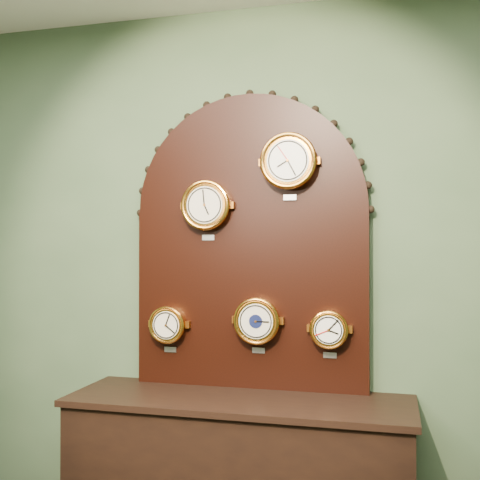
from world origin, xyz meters
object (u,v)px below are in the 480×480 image
(roman_clock, at_px, (206,205))
(hygrometer, at_px, (168,325))
(arabic_clock, at_px, (289,161))
(display_board, at_px, (250,231))
(barometer, at_px, (257,321))
(tide_clock, at_px, (329,329))

(roman_clock, height_order, hygrometer, roman_clock)
(arabic_clock, height_order, hygrometer, arabic_clock)
(roman_clock, distance_m, hygrometer, 0.65)
(roman_clock, distance_m, arabic_clock, 0.48)
(display_board, distance_m, roman_clock, 0.26)
(hygrometer, height_order, barometer, barometer)
(display_board, distance_m, tide_clock, 0.63)
(tide_clock, bearing_deg, arabic_clock, -179.31)
(hygrometer, xyz_separation_m, barometer, (0.47, -0.00, 0.04))
(roman_clock, distance_m, barometer, 0.64)
(hygrometer, distance_m, barometer, 0.48)
(arabic_clock, xyz_separation_m, tide_clock, (0.20, 0.00, -0.82))
(barometer, bearing_deg, display_board, 128.84)
(roman_clock, xyz_separation_m, arabic_clock, (0.43, -0.00, 0.21))
(hygrometer, bearing_deg, barometer, -0.14)
(display_board, height_order, roman_clock, display_board)
(display_board, relative_size, roman_clock, 4.98)
(roman_clock, xyz_separation_m, tide_clock, (0.62, 0.00, -0.61))
(display_board, xyz_separation_m, arabic_clock, (0.21, -0.07, 0.34))
(arabic_clock, xyz_separation_m, hygrometer, (-0.63, 0.00, -0.83))
(barometer, distance_m, tide_clock, 0.36)
(display_board, relative_size, arabic_clock, 4.62)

